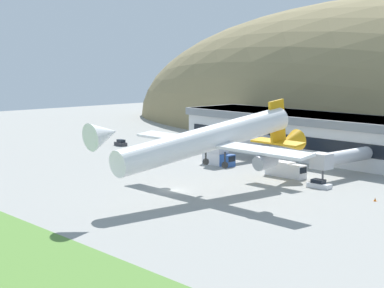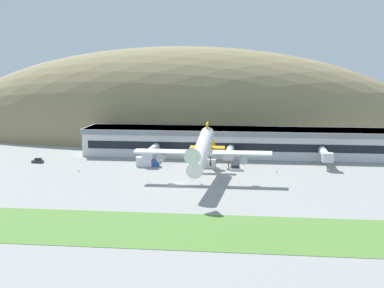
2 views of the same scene
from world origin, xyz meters
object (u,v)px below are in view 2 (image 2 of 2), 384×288
traffic_cone_1 (276,172)px  cargo_airplane (202,150)px  jetway_0 (151,151)px  fuel_truck (147,162)px  terminal_building (236,140)px  jetway_2 (325,154)px  box_truck (203,163)px  traffic_cone_0 (78,171)px  service_car_1 (38,161)px  jetway_1 (229,152)px  service_car_0 (236,169)px

traffic_cone_1 → cargo_airplane: bearing=-143.7°
jetway_0 → fuel_truck: 6.58m
terminal_building → traffic_cone_1: size_ratio=190.47×
jetway_2 → terminal_building: bearing=149.7°
box_truck → traffic_cone_0: box_truck is taller
terminal_building → traffic_cone_0: 58.91m
traffic_cone_0 → traffic_cone_1: (60.69, 5.83, 0.00)m
terminal_building → cargo_airplane: (-7.90, -44.77, 3.66)m
terminal_building → jetway_2: size_ratio=6.81×
traffic_cone_0 → traffic_cone_1: bearing=5.5°
terminal_building → fuel_truck: size_ratio=14.49×
service_car_1 → traffic_cone_1: size_ratio=6.72×
service_car_1 → box_truck: 55.91m
service_car_1 → jetway_1: bearing=4.2°
jetway_0 → service_car_0: bearing=-18.2°
jetway_1 → jetway_2: 31.02m
jetway_1 → jetway_2: size_ratio=1.01×
cargo_airplane → service_car_1: bearing=158.5°
jetway_0 → jetway_1: same height
service_car_1 → fuel_truck: size_ratio=0.51×
traffic_cone_1 → jetway_2: bearing=36.4°
jetway_1 → cargo_airplane: 28.66m
traffic_cone_0 → cargo_airplane: bearing=-14.1°
jetway_1 → jetway_2: same height
jetway_1 → service_car_1: 64.31m
cargo_airplane → fuel_truck: bearing=133.6°
box_truck → jetway_2: bearing=9.0°
jetway_0 → box_truck: (17.94, -5.72, -2.60)m
jetway_1 → cargo_airplane: (-6.38, -27.45, 5.22)m
jetway_1 → cargo_airplane: bearing=-103.1°
cargo_airplane → traffic_cone_0: bearing=165.9°
jetway_0 → fuel_truck: (-0.17, -6.08, -2.51)m
fuel_truck → jetway_2: bearing=6.5°
cargo_airplane → fuel_truck: cargo_airplane is taller
jetway_2 → cargo_airplane: cargo_airplane is taller
jetway_1 → traffic_cone_1: jetway_1 is taller
jetway_2 → service_car_0: bearing=-160.7°
traffic_cone_0 → jetway_2: bearing=12.9°
service_car_1 → terminal_building: bearing=18.6°
service_car_1 → traffic_cone_1: bearing=-5.1°
jetway_0 → traffic_cone_1: jetway_0 is taller
terminal_building → cargo_airplane: bearing=-100.0°
box_truck → traffic_cone_0: (-37.50, -11.39, -1.11)m
service_car_1 → jetway_0: bearing=6.4°
box_truck → service_car_0: bearing=-19.1°
traffic_cone_0 → traffic_cone_1: size_ratio=1.00×
jetway_2 → box_truck: bearing=-171.0°
service_car_0 → cargo_airplane: bearing=-117.1°
fuel_truck → terminal_building: bearing=40.6°
terminal_building → cargo_airplane: 45.61m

